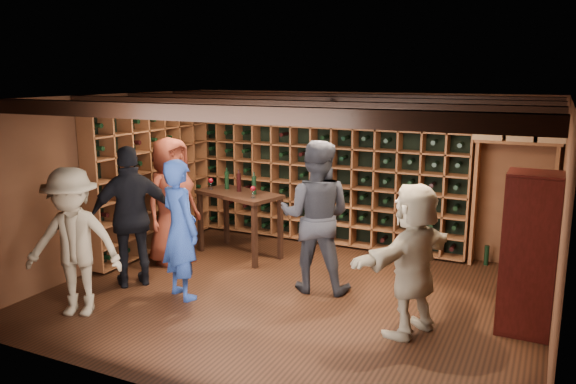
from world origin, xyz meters
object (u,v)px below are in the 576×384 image
at_px(man_blue_shirt, 180,229).
at_px(guest_beige, 413,259).
at_px(display_cabinet, 528,257).
at_px(man_grey_suit, 316,216).
at_px(guest_khaki, 73,242).
at_px(guest_woman_black, 132,217).
at_px(tasting_table, 239,201).
at_px(guest_red_floral, 172,201).

relative_size(man_blue_shirt, guest_beige, 1.06).
distance_m(display_cabinet, man_grey_suit, 2.55).
bearing_deg(guest_beige, man_blue_shirt, -61.68).
height_order(display_cabinet, guest_khaki, guest_khaki).
distance_m(guest_woman_black, tasting_table, 1.81).
height_order(guest_red_floral, tasting_table, guest_red_floral).
relative_size(man_grey_suit, guest_khaki, 1.13).
relative_size(man_blue_shirt, guest_red_floral, 0.94).
relative_size(man_grey_suit, guest_woman_black, 1.05).
relative_size(display_cabinet, guest_red_floral, 0.92).
bearing_deg(man_grey_suit, guest_red_floral, -12.57).
bearing_deg(guest_khaki, man_grey_suit, 18.78).
bearing_deg(display_cabinet, guest_red_floral, 177.50).
bearing_deg(guest_beige, man_grey_suit, -93.28).
bearing_deg(display_cabinet, guest_woman_black, -171.14).
distance_m(man_blue_shirt, guest_woman_black, 0.82).
height_order(display_cabinet, guest_beige, display_cabinet).
relative_size(guest_red_floral, tasting_table, 1.30).
height_order(guest_khaki, guest_beige, guest_khaki).
bearing_deg(man_grey_suit, tasting_table, -37.46).
bearing_deg(guest_beige, display_cabinet, 140.87).
bearing_deg(guest_beige, tasting_table, -93.07).
xyz_separation_m(man_grey_suit, tasting_table, (-1.62, 0.80, -0.12)).
bearing_deg(man_blue_shirt, guest_beige, -151.46).
bearing_deg(guest_khaki, tasting_table, 55.39).
distance_m(man_blue_shirt, guest_beige, 2.87).
bearing_deg(guest_khaki, man_blue_shirt, 28.11).
relative_size(guest_khaki, tasting_table, 1.20).
height_order(man_grey_suit, guest_khaki, man_grey_suit).
bearing_deg(guest_khaki, display_cabinet, -1.68).
bearing_deg(guest_woman_black, guest_red_floral, -133.14).
xyz_separation_m(man_blue_shirt, man_grey_suit, (1.43, 0.97, 0.10)).
distance_m(man_grey_suit, guest_red_floral, 2.33).
xyz_separation_m(guest_red_floral, guest_woman_black, (0.09, -0.96, -0.01)).
distance_m(display_cabinet, guest_woman_black, 4.84).
height_order(man_blue_shirt, guest_khaki, man_blue_shirt).
xyz_separation_m(guest_beige, tasting_table, (-3.06, 1.53, 0.03)).
distance_m(man_grey_suit, guest_khaki, 2.95).
height_order(man_blue_shirt, guest_red_floral, guest_red_floral).
distance_m(man_grey_suit, tasting_table, 1.81).
bearing_deg(guest_khaki, guest_beige, -3.93).
xyz_separation_m(guest_woman_black, tasting_table, (0.62, 1.70, -0.07)).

